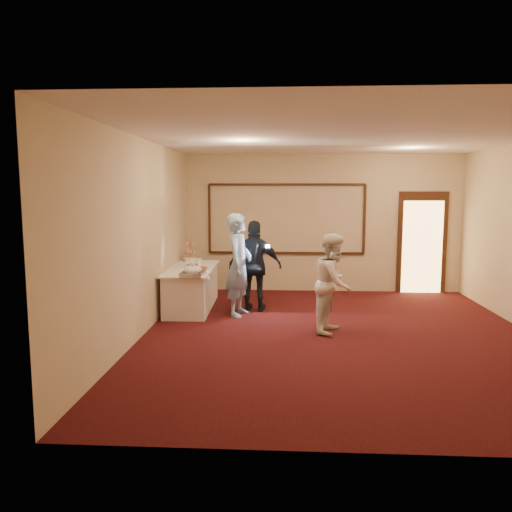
# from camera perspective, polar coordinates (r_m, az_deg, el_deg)

# --- Properties ---
(floor) EXTENTS (7.00, 7.00, 0.00)m
(floor) POSITION_cam_1_polar(r_m,az_deg,el_deg) (7.86, 9.36, -8.94)
(floor) COLOR black
(floor) RESTS_ON ground
(room_walls) EXTENTS (6.04, 7.04, 3.02)m
(room_walls) POSITION_cam_1_polar(r_m,az_deg,el_deg) (7.55, 9.68, 5.98)
(room_walls) COLOR beige
(room_walls) RESTS_ON floor
(wall_molding) EXTENTS (3.45, 0.04, 1.55)m
(wall_molding) POSITION_cam_1_polar(r_m,az_deg,el_deg) (10.99, 3.48, 4.25)
(wall_molding) COLOR black
(wall_molding) RESTS_ON room_walls
(doorway) EXTENTS (1.05, 0.07, 2.20)m
(doorway) POSITION_cam_1_polar(r_m,az_deg,el_deg) (11.41, 18.44, 1.38)
(doorway) COLOR black
(doorway) RESTS_ON floor
(buffet_table) EXTENTS (0.90, 2.18, 0.77)m
(buffet_table) POSITION_cam_1_polar(r_m,az_deg,el_deg) (9.54, -7.33, -3.61)
(buffet_table) COLOR white
(buffet_table) RESTS_ON floor
(pavlova_tray) EXTENTS (0.37, 0.53, 0.19)m
(pavlova_tray) POSITION_cam_1_polar(r_m,az_deg,el_deg) (8.56, -7.25, -1.72)
(pavlova_tray) COLOR #B5B6BC
(pavlova_tray) RESTS_ON buffet_table
(cupcake_stand) EXTENTS (0.31, 0.31, 0.45)m
(cupcake_stand) POSITION_cam_1_polar(r_m,az_deg,el_deg) (10.37, -7.54, 0.30)
(cupcake_stand) COLOR #DE4768
(cupcake_stand) RESTS_ON buffet_table
(plate_stack_a) EXTENTS (0.21, 0.21, 0.17)m
(plate_stack_a) POSITION_cam_1_polar(r_m,az_deg,el_deg) (9.53, -7.56, -0.76)
(plate_stack_a) COLOR white
(plate_stack_a) RESTS_ON buffet_table
(plate_stack_b) EXTENTS (0.17, 0.17, 0.14)m
(plate_stack_b) POSITION_cam_1_polar(r_m,az_deg,el_deg) (9.71, -6.68, -0.70)
(plate_stack_b) COLOR white
(plate_stack_b) RESTS_ON buffet_table
(tart) EXTENTS (0.30, 0.30, 0.06)m
(tart) POSITION_cam_1_polar(r_m,az_deg,el_deg) (9.13, -6.32, -1.47)
(tart) COLOR white
(tart) RESTS_ON buffet_table
(man) EXTENTS (0.58, 0.75, 1.82)m
(man) POSITION_cam_1_polar(r_m,az_deg,el_deg) (8.82, -1.96, -1.02)
(man) COLOR #83AFDD
(man) RESTS_ON floor
(woman) EXTENTS (0.80, 0.90, 1.56)m
(woman) POSITION_cam_1_polar(r_m,az_deg,el_deg) (7.88, 8.85, -3.07)
(woman) COLOR white
(woman) RESTS_ON floor
(guest) EXTENTS (1.02, 0.51, 1.67)m
(guest) POSITION_cam_1_polar(r_m,az_deg,el_deg) (9.17, -0.11, -1.14)
(guest) COLOR black
(guest) RESTS_ON floor
(camera_flash) EXTENTS (0.08, 0.05, 0.05)m
(camera_flash) POSITION_cam_1_polar(r_m,az_deg,el_deg) (8.98, 1.35, 1.13)
(camera_flash) COLOR white
(camera_flash) RESTS_ON guest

